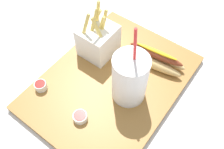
{
  "coord_description": "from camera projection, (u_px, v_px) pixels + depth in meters",
  "views": [
    {
      "loc": [
        -0.31,
        -0.23,
        0.61
      ],
      "look_at": [
        0.0,
        0.0,
        0.05
      ],
      "focal_mm": 39.37,
      "sensor_mm": 36.0,
      "label": 1
    }
  ],
  "objects": [
    {
      "name": "hot_dog_1",
      "position": [
        155.0,
        59.0,
        0.72
      ],
      "size": [
        0.08,
        0.18,
        0.06
      ],
      "color": "tan",
      "rests_on": "food_tray"
    },
    {
      "name": "ketchup_cup_1",
      "position": [
        41.0,
        86.0,
        0.68
      ],
      "size": [
        0.03,
        0.03,
        0.02
      ],
      "color": "white",
      "rests_on": "food_tray"
    },
    {
      "name": "ketchup_cup_2",
      "position": [
        80.0,
        117.0,
        0.63
      ],
      "size": [
        0.04,
        0.04,
        0.02
      ],
      "color": "white",
      "rests_on": "food_tray"
    },
    {
      "name": "fries_basket",
      "position": [
        98.0,
        40.0,
        0.73
      ],
      "size": [
        0.1,
        0.09,
        0.18
      ],
      "color": "white",
      "rests_on": "food_tray"
    },
    {
      "name": "soda_cup",
      "position": [
        130.0,
        78.0,
        0.62
      ],
      "size": [
        0.09,
        0.09,
        0.24
      ],
      "color": "white",
      "rests_on": "food_tray"
    },
    {
      "name": "ground_plane",
      "position": [
        112.0,
        86.0,
        0.73
      ],
      "size": [
        2.4,
        2.4,
        0.02
      ],
      "primitive_type": "cube",
      "color": "silver"
    },
    {
      "name": "food_tray",
      "position": [
        112.0,
        82.0,
        0.71
      ],
      "size": [
        0.48,
        0.35,
        0.02
      ],
      "primitive_type": "cube",
      "color": "olive",
      "rests_on": "ground_plane"
    }
  ]
}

